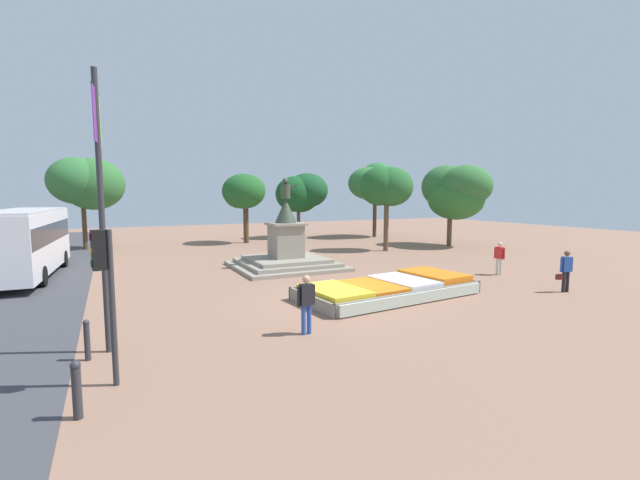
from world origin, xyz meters
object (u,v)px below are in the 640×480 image
(kerb_bollard_mid_a, at_px, (87,339))
(pedestrian_with_handbag, at_px, (566,269))
(pedestrian_crossing_plaza, at_px, (499,256))
(kerb_bollard_south, at_px, (77,388))
(pedestrian_near_planter, at_px, (306,300))
(statue_monument, at_px, (286,252))
(flower_planter, at_px, (391,289))
(banner_pole, at_px, (101,201))
(traffic_light_near_crossing, at_px, (105,277))
(city_bus, at_px, (24,239))

(kerb_bollard_mid_a, bearing_deg, pedestrian_with_handbag, -1.28)
(pedestrian_crossing_plaza, xyz_separation_m, kerb_bollard_south, (-17.77, -6.46, -0.37))
(pedestrian_near_planter, bearing_deg, statue_monument, 71.32)
(flower_planter, distance_m, pedestrian_near_planter, 5.56)
(pedestrian_with_handbag, distance_m, pedestrian_near_planter, 11.58)
(banner_pole, xyz_separation_m, pedestrian_with_handbag, (16.61, -0.79, -2.84))
(statue_monument, xyz_separation_m, kerb_bollard_south, (-9.09, -13.00, -0.30))
(statue_monument, distance_m, traffic_light_near_crossing, 14.69)
(pedestrian_crossing_plaza, bearing_deg, pedestrian_with_handbag, -99.82)
(kerb_bollard_mid_a, bearing_deg, flower_planter, 11.81)
(traffic_light_near_crossing, relative_size, pedestrian_with_handbag, 1.91)
(pedestrian_with_handbag, xyz_separation_m, kerb_bollard_south, (-17.09, -2.58, -0.40))
(traffic_light_near_crossing, xyz_separation_m, city_bus, (-3.51, 14.47, -0.43))
(flower_planter, relative_size, banner_pole, 1.06)
(city_bus, distance_m, pedestrian_crossing_plaza, 22.72)
(city_bus, distance_m, kerb_bollard_mid_a, 13.10)
(banner_pole, bearing_deg, traffic_light_near_crossing, -89.19)
(banner_pole, xyz_separation_m, kerb_bollard_south, (-0.48, -3.37, -3.23))
(traffic_light_near_crossing, relative_size, pedestrian_crossing_plaza, 2.00)
(traffic_light_near_crossing, height_order, pedestrian_near_planter, traffic_light_near_crossing)
(flower_planter, bearing_deg, traffic_light_near_crossing, -158.09)
(statue_monument, height_order, pedestrian_crossing_plaza, statue_monument)
(pedestrian_with_handbag, relative_size, kerb_bollard_south, 1.60)
(city_bus, xyz_separation_m, kerb_bollard_south, (3.00, -15.63, -1.30))
(flower_planter, xyz_separation_m, city_bus, (-13.33, 10.52, 1.56))
(kerb_bollard_south, bearing_deg, statue_monument, 55.02)
(kerb_bollard_mid_a, bearing_deg, banner_pole, 42.30)
(statue_monument, xyz_separation_m, traffic_light_near_crossing, (-8.58, -11.83, 1.43))
(traffic_light_near_crossing, bearing_deg, kerb_bollard_mid_a, 104.98)
(kerb_bollard_south, bearing_deg, flower_planter, 26.33)
(pedestrian_with_handbag, height_order, pedestrian_crossing_plaza, pedestrian_with_handbag)
(traffic_light_near_crossing, height_order, banner_pole, banner_pole)
(statue_monument, distance_m, city_bus, 12.42)
(kerb_bollard_south, relative_size, kerb_bollard_mid_a, 1.07)
(pedestrian_with_handbag, bearing_deg, pedestrian_crossing_plaza, 80.18)
(traffic_light_near_crossing, bearing_deg, pedestrian_near_planter, 14.01)
(pedestrian_crossing_plaza, distance_m, kerb_bollard_south, 18.91)
(pedestrian_crossing_plaza, bearing_deg, flower_planter, -169.74)
(banner_pole, xyz_separation_m, kerb_bollard_mid_a, (-0.45, -0.41, -3.27))
(traffic_light_near_crossing, bearing_deg, banner_pole, 90.81)
(flower_planter, bearing_deg, pedestrian_near_planter, -150.72)
(banner_pole, bearing_deg, pedestrian_with_handbag, -2.72)
(pedestrian_near_planter, bearing_deg, kerb_bollard_south, -156.38)
(statue_monument, xyz_separation_m, pedestrian_crossing_plaza, (8.67, -6.54, 0.07))
(pedestrian_with_handbag, xyz_separation_m, pedestrian_near_planter, (-11.58, -0.17, 0.02))
(city_bus, xyz_separation_m, pedestrian_with_handbag, (20.09, -13.05, -0.90))
(banner_pole, distance_m, kerb_bollard_mid_a, 3.33)
(traffic_light_near_crossing, bearing_deg, pedestrian_crossing_plaza, 17.06)
(pedestrian_near_planter, bearing_deg, banner_pole, 169.23)
(statue_monument, height_order, city_bus, statue_monument)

